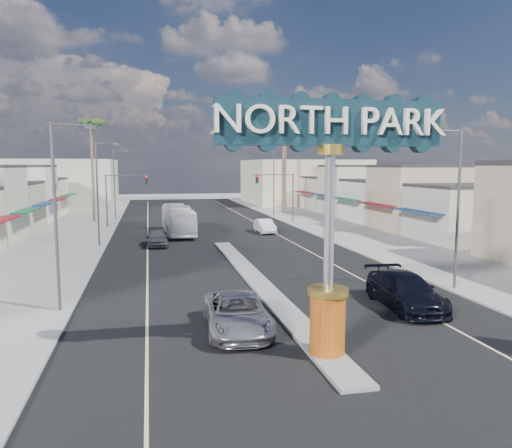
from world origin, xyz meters
name	(u,v)px	position (x,y,z in m)	size (l,w,h in m)	color
ground	(220,243)	(0.00, 30.00, 0.00)	(160.00, 160.00, 0.00)	gray
road	(220,243)	(0.00, 30.00, 0.01)	(20.00, 120.00, 0.01)	black
median_island	(258,281)	(0.00, 14.00, 0.08)	(1.30, 30.00, 0.16)	gray
sidewalk_left	(58,247)	(-14.00, 30.00, 0.06)	(8.00, 120.00, 0.12)	gray
sidewalk_right	(363,237)	(14.00, 30.00, 0.06)	(8.00, 120.00, 0.12)	gray
storefront_row_right	(394,197)	(24.00, 43.00, 3.00)	(12.00, 42.00, 6.00)	#B7B29E
backdrop_far_left	(54,183)	(-22.00, 75.00, 4.00)	(20.00, 20.00, 8.00)	#B7B29E
backdrop_far_right	(303,182)	(22.00, 75.00, 4.00)	(20.00, 20.00, 8.00)	beige
gateway_sign	(330,197)	(0.00, 1.98, 5.93)	(8.20, 1.50, 9.15)	#B93C0E
traffic_signal_left	(123,190)	(-9.18, 43.99, 4.27)	(5.09, 0.45, 6.00)	#47474C
traffic_signal_right	(279,188)	(9.18, 43.99, 4.27)	(5.09, 0.45, 6.00)	#47474C
streetlight_l_near	(59,208)	(-10.43, 10.00, 5.07)	(2.03, 0.22, 9.00)	#47474C
streetlight_l_mid	(99,188)	(-10.43, 30.00, 5.07)	(2.03, 0.22, 9.00)	#47474C
streetlight_l_far	(116,181)	(-10.43, 52.00, 5.07)	(2.03, 0.22, 9.00)	#47474C
streetlight_r_near	(456,201)	(10.43, 10.00, 5.07)	(2.03, 0.22, 9.00)	#47474C
streetlight_r_mid	(329,186)	(10.43, 30.00, 5.07)	(2.03, 0.22, 9.00)	#47474C
streetlight_r_far	(273,180)	(10.43, 52.00, 5.07)	(2.03, 0.22, 9.00)	#47474C
palm_left_far	(91,129)	(-13.00, 50.00, 11.50)	(2.60, 2.60, 13.10)	brown
palm_right_mid	(283,141)	(13.00, 56.00, 10.60)	(2.60, 2.60, 12.10)	brown
palm_right_far	(286,131)	(15.00, 62.00, 12.39)	(2.60, 2.60, 14.10)	brown
suv_left	(237,313)	(-2.75, 5.55, 0.78)	(2.59, 5.62, 1.56)	#AAA9AE
suv_right	(405,291)	(6.03, 7.29, 0.85)	(2.39, 5.87, 1.70)	black
car_parked_left	(157,237)	(-5.69, 29.32, 0.75)	(1.77, 4.41, 1.50)	#5B5B5F
car_parked_right	(265,226)	(5.50, 35.67, 0.72)	(1.52, 4.35, 1.43)	white
city_bus	(178,220)	(-3.42, 36.55, 1.48)	(2.49, 10.63, 2.96)	silver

